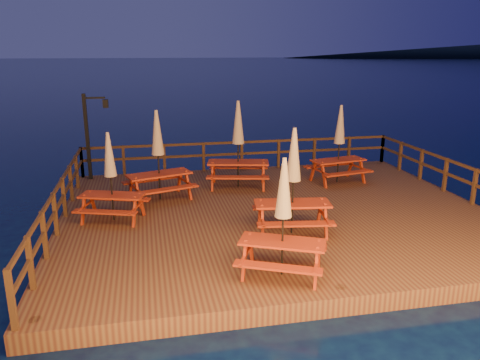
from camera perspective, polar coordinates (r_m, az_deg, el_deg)
The scene contains 12 objects.
ground at distance 13.63m, azimuth 4.40°, elevation -5.25°, with size 500.00×500.00×0.00m, color black.
deck at distance 13.56m, azimuth 4.41°, elevation -4.46°, with size 12.00×10.00×0.40m, color #4C2618.
deck_piles at distance 13.74m, azimuth 4.37°, elevation -6.42°, with size 11.44×9.44×1.40m.
railing at distance 14.91m, azimuth 2.62°, elevation 1.33°, with size 11.80×9.75×1.10m.
lamp_post at distance 17.08m, azimuth -17.67°, elevation 5.98°, with size 0.85×0.18×3.00m.
headland_right at distance 306.97m, azimuth 27.12°, elevation 13.82°, with size 230.40×86.40×7.00m, color black.
picnic_table_0 at distance 16.30m, azimuth 12.01°, elevation 4.46°, with size 2.11×1.85×2.66m.
picnic_table_1 at distance 11.48m, azimuth 6.49°, elevation 0.03°, with size 2.06×1.79×2.66m.
picnic_table_2 at distance 9.33m, azimuth 5.28°, elevation -4.38°, with size 2.15×2.01×2.46m.
picnic_table_3 at distance 12.78m, azimuth -15.50°, elevation 0.54°, with size 2.02×1.83×2.40m.
picnic_table_4 at distance 14.25m, azimuth -9.95°, elevation 3.14°, with size 2.31×2.09×2.74m.
picnic_table_5 at distance 15.36m, azimuth -0.23°, elevation 4.54°, with size 2.32×2.05×2.87m.
Camera 1 is at (-3.58, -12.22, 4.87)m, focal length 35.00 mm.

